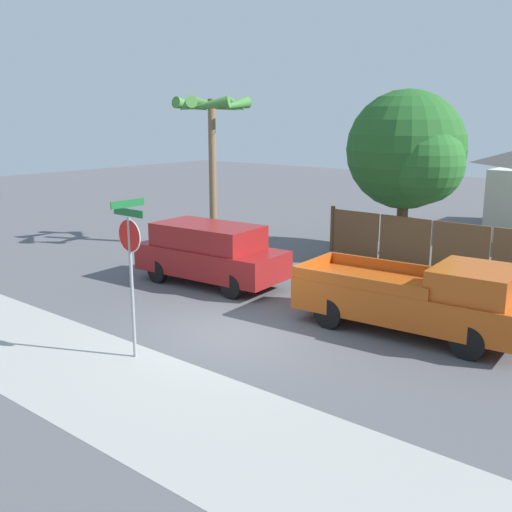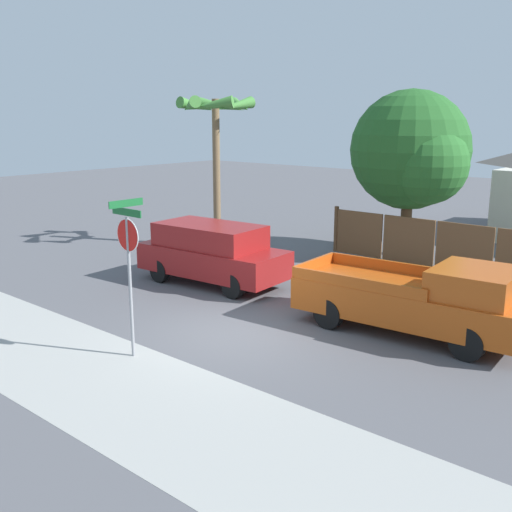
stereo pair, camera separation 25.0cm
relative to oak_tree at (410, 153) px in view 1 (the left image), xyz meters
The scene contains 7 objects.
ground_plane 10.60m from the oak_tree, 86.91° to the right, with size 80.00×80.00×0.00m, color #56565B.
sidewalk_strip 14.02m from the oak_tree, 87.73° to the right, with size 36.00×3.20×0.01m.
oak_tree is the anchor object (origin of this frame).
palm_tree 7.37m from the oak_tree, 153.52° to the right, with size 2.80×3.01×5.70m.
red_suv 8.25m from the oak_tree, 111.48° to the right, with size 4.74×2.24×1.83m.
orange_pickup 8.68m from the oak_tree, 61.80° to the right, with size 5.45×2.43×1.76m.
stop_sign 12.47m from the oak_tree, 90.69° to the right, with size 0.92×0.83×3.35m.
Camera 1 is at (8.86, -10.02, 4.99)m, focal length 42.00 mm.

